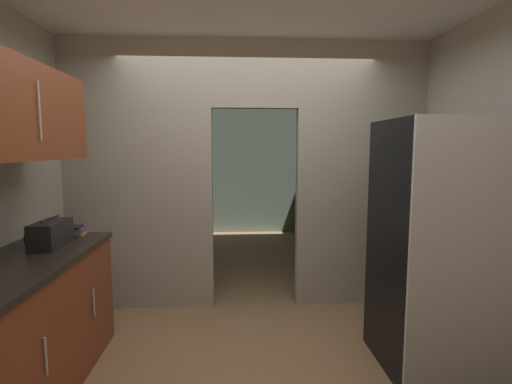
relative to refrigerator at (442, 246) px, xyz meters
The scene contains 9 objects.
ground 1.65m from the refrigerator, behind, with size 20.00×20.00×0.00m, color #93704C.
kitchen_overhead_slab 2.29m from the refrigerator, 165.12° to the left, with size 4.02×6.46×0.06m, color silver.
kitchen_partition 1.92m from the refrigerator, 138.61° to the left, with size 3.62×0.12×2.68m.
adjoining_room_shell 3.84m from the refrigerator, 111.08° to the left, with size 3.62×3.53×2.68m.
refrigerator is the anchor object (origin of this frame).
lower_cabinet_run 2.91m from the refrigerator, behind, with size 0.63×1.66×0.92m.
upper_cabinet_counterside 3.02m from the refrigerator, behind, with size 0.36×1.49×0.60m.
boombox 2.85m from the refrigerator, behind, with size 0.19×0.37×0.21m.
book_stack 2.84m from the refrigerator, behind, with size 0.14×0.16×0.08m.
Camera 1 is at (-0.14, -2.63, 1.63)m, focal length 26.72 mm.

